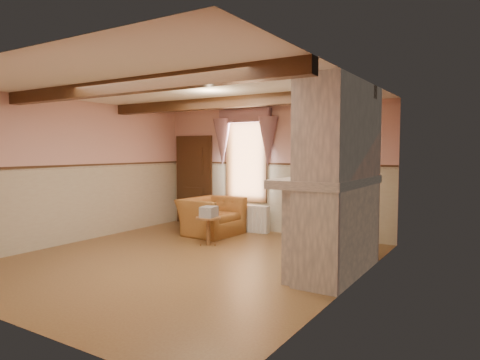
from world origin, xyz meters
The scene contains 26 objects.
floor centered at (0.00, 0.00, 0.00)m, with size 5.50×6.00×0.01m, color brown.
ceiling centered at (0.00, 0.00, 2.80)m, with size 5.50×6.00×0.01m, color silver.
wall_back centered at (0.00, 3.00, 1.40)m, with size 5.50×0.02×2.80m, color #D39B92.
wall_front centered at (0.00, -3.00, 1.40)m, with size 5.50×0.02×2.80m, color #D39B92.
wall_left centered at (-2.75, 0.00, 1.40)m, with size 0.02×6.00×2.80m, color #D39B92.
wall_right centered at (2.75, 0.00, 1.40)m, with size 0.02×6.00×2.80m, color #D39B92.
wainscot centered at (0.00, 0.00, 0.75)m, with size 5.50×6.00×1.50m, color beige, non-canonical shape.
chair_rail centered at (0.00, 0.00, 1.50)m, with size 5.50×6.00×0.08m, color black, non-canonical shape.
firebox centered at (2.00, 0.60, 0.45)m, with size 0.20×0.95×0.90m, color black.
armchair centered at (-0.90, 2.00, 0.39)m, with size 1.22×1.06×0.79m, color #9E662D.
side_table centered at (-0.33, 1.11, 0.28)m, with size 0.48×0.48×0.55m, color brown.
book_stack centered at (-0.31, 1.10, 0.65)m, with size 0.26×0.32×0.20m, color #B7AD8C.
radiator centered at (-0.24, 2.70, 0.30)m, with size 0.70×0.18×0.60m, color silver.
bowl centered at (2.24, 0.36, 1.46)m, with size 0.34×0.34×0.08m, color brown.
mantel_clock centered at (2.24, 1.14, 1.52)m, with size 0.14×0.24×0.20m, color black.
oil_lamp centered at (2.24, 1.03, 1.56)m, with size 0.11×0.11×0.28m, color gold.
candle_red centered at (2.24, -0.08, 1.50)m, with size 0.06×0.06×0.16m, color #AF2015.
jar_yellow centered at (2.24, 0.31, 1.48)m, with size 0.06×0.06×0.12m, color gold.
fireplace centered at (2.42, 0.60, 1.40)m, with size 0.85×2.00×2.80m, color gray.
mantel centered at (2.24, 0.60, 1.36)m, with size 1.05×2.05×0.12m, color gray.
overmantel_mirror centered at (2.06, 0.60, 1.97)m, with size 0.06×1.44×1.04m, color silver.
door centered at (-2.10, 2.94, 1.05)m, with size 1.10×0.10×2.10m, color black.
window centered at (-0.60, 2.97, 1.65)m, with size 1.06×0.08×2.02m, color white.
window_drapes centered at (-0.60, 2.88, 2.25)m, with size 1.30×0.14×1.40m, color gray.
ceiling_beam_front centered at (0.00, -1.20, 2.70)m, with size 5.50×0.18×0.20m, color black.
ceiling_beam_back centered at (0.00, 1.20, 2.70)m, with size 5.50×0.18×0.20m, color black.
Camera 1 is at (4.47, -5.43, 1.82)m, focal length 32.00 mm.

